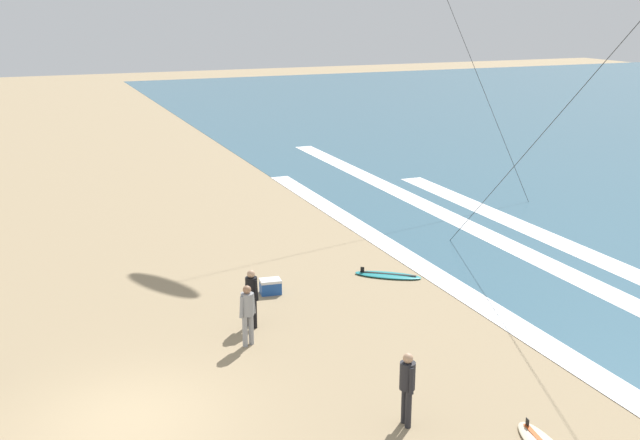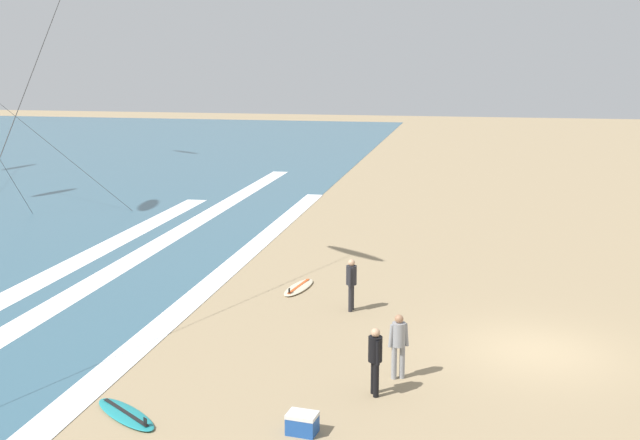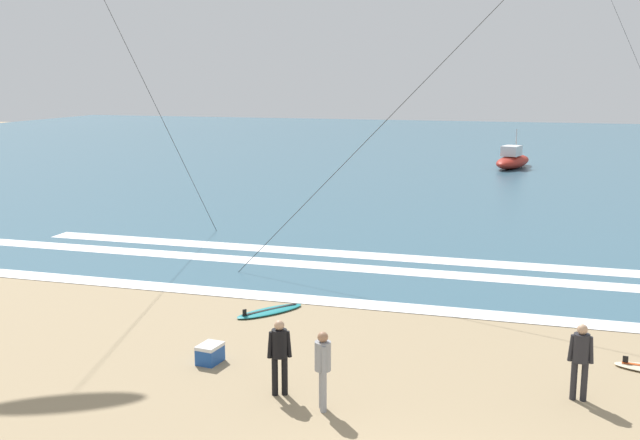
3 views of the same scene
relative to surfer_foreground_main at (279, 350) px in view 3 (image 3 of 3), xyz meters
name	(u,v)px [view 3 (image 3 of 3)]	position (x,y,z in m)	size (l,w,h in m)	color
ocean_surface	(525,154)	(3.51, 51.14, -0.95)	(140.00, 90.00, 0.01)	#386075
wave_foam_shoreline	(509,317)	(4.27, 6.54, -0.94)	(41.99, 0.88, 0.01)	white
wave_foam_mid_break	(529,281)	(4.72, 10.50, -0.94)	(57.15, 0.99, 0.01)	white
wave_foam_outer_break	(516,266)	(4.23, 12.37, -0.94)	(36.47, 1.07, 0.01)	white
surfer_foreground_main	(279,350)	(0.00, 0.00, 0.00)	(0.50, 0.32, 1.60)	black
surfer_left_far	(581,355)	(5.86, 1.47, 0.00)	(0.51, 0.32, 1.60)	#232328
surfer_left_near	(323,363)	(1.04, -0.42, 0.00)	(0.32, 0.50, 1.60)	gray
surfboard_left_pile	(270,311)	(-2.10, 5.09, -0.91)	(1.72, 2.05, 0.25)	teal
offshore_boat	(513,160)	(2.87, 41.08, -0.40)	(2.97, 5.46, 2.70)	maroon
cooler_box	(210,353)	(-2.12, 1.22, -0.74)	(0.52, 0.66, 0.44)	#1E4C9E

